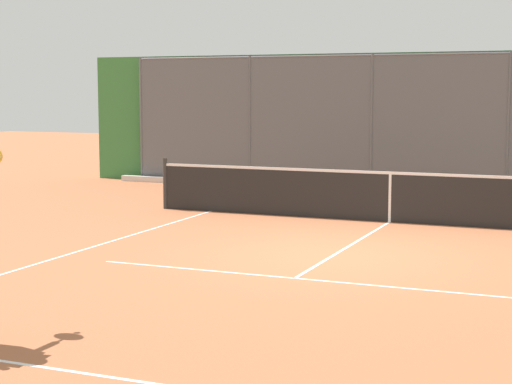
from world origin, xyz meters
TOP-DOWN VIEW (x-y plane):
  - ground_plane at (0.00, 0.00)m, footprint 60.00×60.00m
  - court_line_markings at (0.00, 1.94)m, footprint 7.56×9.59m
  - fence_backdrop at (0.00, -8.84)m, footprint 19.15×1.37m
  - tennis_net at (0.00, -3.57)m, footprint 9.72×0.09m

SIDE VIEW (x-z plane):
  - ground_plane at x=0.00m, z-range 0.00..0.00m
  - court_line_markings at x=0.00m, z-range 0.00..0.01m
  - tennis_net at x=0.00m, z-range -0.04..1.03m
  - fence_backdrop at x=0.00m, z-range -0.01..3.38m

